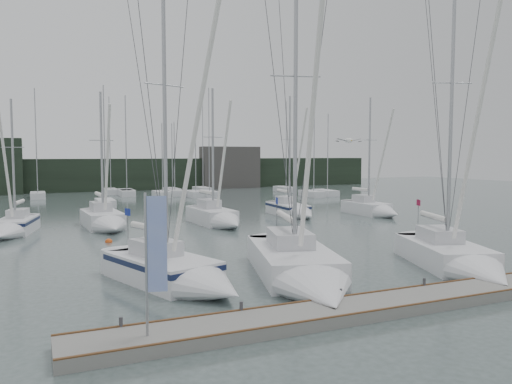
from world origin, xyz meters
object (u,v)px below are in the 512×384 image
sailboat_near_left (182,275)px  sailboat_mid_a (12,228)px  buoy_a (169,247)px  sailboat_near_right (461,262)px  sailboat_mid_d (294,211)px  sailboat_near_center (304,273)px  sailboat_mid_b (106,222)px  buoy_c (109,242)px  dock_banner (153,252)px  sailboat_mid_c (218,218)px  buoy_b (288,235)px  sailboat_mid_e (375,210)px

sailboat_near_left → sailboat_mid_a: bearing=92.1°
sailboat_mid_a → buoy_a: bearing=-32.5°
sailboat_near_right → sailboat_mid_d: (2.98, 22.53, -0.01)m
sailboat_near_center → sailboat_mid_b: 21.17m
sailboat_near_center → buoy_c: sailboat_near_center is taller
sailboat_near_right → dock_banner: bearing=-148.3°
sailboat_mid_c → buoy_b: sailboat_mid_c is taller
sailboat_mid_e → sailboat_near_right: bearing=-117.7°
sailboat_mid_c → buoy_b: bearing=-68.3°
sailboat_mid_c → buoy_c: size_ratio=24.68×
sailboat_mid_e → sailboat_mid_b: bearing=176.2°
buoy_a → sailboat_mid_c: bearing=51.9°
sailboat_near_center → sailboat_near_right: size_ratio=1.01×
sailboat_mid_e → buoy_c: sailboat_mid_e is taller
sailboat_mid_a → sailboat_mid_b: bearing=13.6°
sailboat_near_right → sailboat_mid_c: bearing=124.5°
sailboat_near_center → sailboat_mid_b: size_ratio=1.40×
buoy_c → sailboat_near_left: bearing=-84.0°
sailboat_near_left → dock_banner: (-2.50, -6.10, 2.30)m
sailboat_near_right → buoy_a: size_ratio=26.86×
sailboat_near_right → buoy_c: size_ratio=32.79×
sailboat_near_left → dock_banner: size_ratio=3.49×
buoy_c → buoy_b: bearing=-10.1°
sailboat_near_left → buoy_c: bearing=76.8°
sailboat_mid_c → sailboat_near_right: bearing=-78.4°
sailboat_mid_d → buoy_a: size_ratio=20.28×
sailboat_mid_d → sailboat_mid_b: bearing=-173.7°
sailboat_near_right → sailboat_mid_c: 20.50m
sailboat_near_center → buoy_c: size_ratio=33.12×
sailboat_mid_e → dock_banner: (-25.71, -23.43, 2.33)m
sailboat_near_right → dock_banner: (-15.50, -3.36, 2.33)m
sailboat_near_right → dock_banner: sailboat_near_right is taller
sailboat_mid_b → buoy_b: size_ratio=20.50×
buoy_c → dock_banner: dock_banner is taller
sailboat_mid_c → sailboat_mid_e: sailboat_mid_c is taller
sailboat_mid_b → buoy_c: (-0.56, -5.76, -0.58)m
sailboat_near_right → sailboat_mid_c: size_ratio=1.33×
sailboat_mid_a → buoy_c: bearing=-31.7°
sailboat_near_left → sailboat_near_right: bearing=-31.1°
sailboat_near_center → sailboat_mid_e: sailboat_near_center is taller
sailboat_near_center → buoy_c: bearing=128.9°
sailboat_near_left → sailboat_mid_d: sailboat_near_left is taller
sailboat_near_right → sailboat_mid_a: sailboat_near_right is taller
sailboat_mid_a → sailboat_mid_d: bearing=15.3°
sailboat_mid_d → sailboat_near_left: bearing=-126.7°
sailboat_near_right → sailboat_mid_b: size_ratio=1.38×
sailboat_near_right → buoy_a: bearing=151.7°
sailboat_near_right → buoy_c: 21.20m
buoy_a → dock_banner: size_ratio=0.14×
dock_banner → sailboat_near_center: bearing=43.8°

